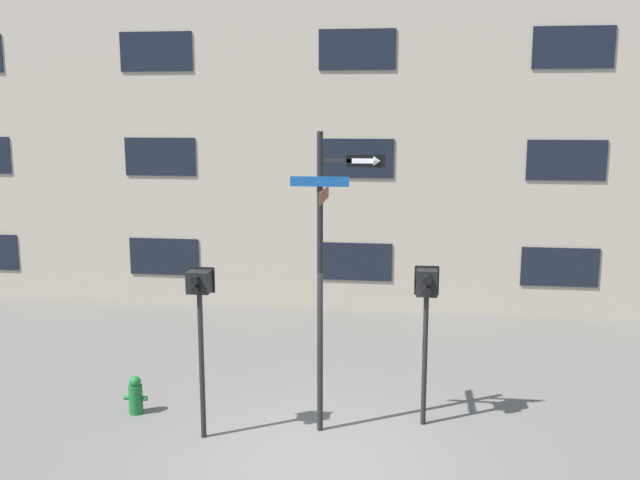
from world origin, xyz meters
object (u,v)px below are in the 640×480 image
(fire_hydrant, at_px, (136,395))
(street_sign_pole, at_px, (325,260))
(pedestrian_signal_right, at_px, (426,302))
(pedestrian_signal_left, at_px, (200,308))

(fire_hydrant, bearing_deg, street_sign_pole, -4.40)
(street_sign_pole, relative_size, fire_hydrant, 7.23)
(pedestrian_signal_right, distance_m, fire_hydrant, 4.94)
(pedestrian_signal_right, bearing_deg, fire_hydrant, -177.84)
(pedestrian_signal_left, distance_m, fire_hydrant, 2.30)
(street_sign_pole, xyz_separation_m, pedestrian_signal_right, (1.51, 0.42, -0.70))
(pedestrian_signal_left, relative_size, fire_hydrant, 4.12)
(street_sign_pole, bearing_deg, pedestrian_signal_right, 15.45)
(pedestrian_signal_right, xyz_separation_m, fire_hydrant, (-4.65, -0.18, -1.69))
(street_sign_pole, xyz_separation_m, pedestrian_signal_left, (-1.80, -0.46, -0.66))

